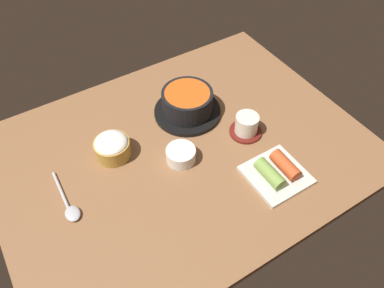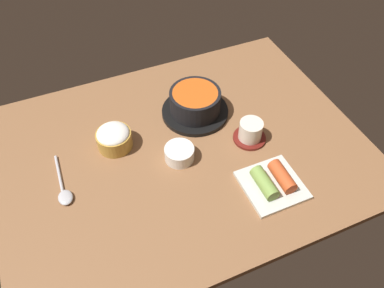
{
  "view_description": "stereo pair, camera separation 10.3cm",
  "coord_description": "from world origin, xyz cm",
  "px_view_note": "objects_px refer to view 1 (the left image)",
  "views": [
    {
      "loc": [
        -33.71,
        -59.39,
        82.37
      ],
      "look_at": [
        2.0,
        -2.0,
        5.0
      ],
      "focal_mm": 35.53,
      "sensor_mm": 36.0,
      "label": 1
    },
    {
      "loc": [
        -24.62,
        -64.13,
        82.37
      ],
      "look_at": [
        2.0,
        -2.0,
        5.0
      ],
      "focal_mm": 35.53,
      "sensor_mm": 36.0,
      "label": 2
    }
  ],
  "objects_px": {
    "tea_cup_with_saucer": "(246,125)",
    "stone_pot": "(187,104)",
    "kimchi_plate": "(277,172)",
    "banchan_cup_center": "(181,155)",
    "rice_bowl": "(112,146)",
    "spoon": "(69,207)"
  },
  "relations": [
    {
      "from": "tea_cup_with_saucer",
      "to": "spoon",
      "type": "xyz_separation_m",
      "value": [
        -0.52,
        0.02,
        -0.02
      ]
    },
    {
      "from": "tea_cup_with_saucer",
      "to": "spoon",
      "type": "relative_size",
      "value": 0.55
    },
    {
      "from": "tea_cup_with_saucer",
      "to": "stone_pot",
      "type": "bearing_deg",
      "value": 122.65
    },
    {
      "from": "tea_cup_with_saucer",
      "to": "banchan_cup_center",
      "type": "distance_m",
      "value": 0.21
    },
    {
      "from": "rice_bowl",
      "to": "banchan_cup_center",
      "type": "bearing_deg",
      "value": -37.34
    },
    {
      "from": "rice_bowl",
      "to": "kimchi_plate",
      "type": "relative_size",
      "value": 0.66
    },
    {
      "from": "rice_bowl",
      "to": "stone_pot",
      "type": "bearing_deg",
      "value": 6.98
    },
    {
      "from": "tea_cup_with_saucer",
      "to": "kimchi_plate",
      "type": "bearing_deg",
      "value": -98.96
    },
    {
      "from": "stone_pot",
      "to": "banchan_cup_center",
      "type": "xyz_separation_m",
      "value": [
        -0.11,
        -0.14,
        -0.02
      ]
    },
    {
      "from": "rice_bowl",
      "to": "tea_cup_with_saucer",
      "type": "height_order",
      "value": "rice_bowl"
    },
    {
      "from": "kimchi_plate",
      "to": "banchan_cup_center",
      "type": "bearing_deg",
      "value": 135.53
    },
    {
      "from": "banchan_cup_center",
      "to": "kimchi_plate",
      "type": "relative_size",
      "value": 0.55
    },
    {
      "from": "stone_pot",
      "to": "spoon",
      "type": "height_order",
      "value": "stone_pot"
    },
    {
      "from": "rice_bowl",
      "to": "spoon",
      "type": "relative_size",
      "value": 0.57
    },
    {
      "from": "stone_pot",
      "to": "tea_cup_with_saucer",
      "type": "xyz_separation_m",
      "value": [
        0.1,
        -0.16,
        -0.01
      ]
    },
    {
      "from": "stone_pot",
      "to": "kimchi_plate",
      "type": "bearing_deg",
      "value": -77.1
    },
    {
      "from": "tea_cup_with_saucer",
      "to": "spoon",
      "type": "distance_m",
      "value": 0.52
    },
    {
      "from": "rice_bowl",
      "to": "kimchi_plate",
      "type": "bearing_deg",
      "value": -41.47
    },
    {
      "from": "stone_pot",
      "to": "banchan_cup_center",
      "type": "bearing_deg",
      "value": -127.01
    },
    {
      "from": "stone_pot",
      "to": "spoon",
      "type": "xyz_separation_m",
      "value": [
        -0.42,
        -0.13,
        -0.03
      ]
    },
    {
      "from": "kimchi_plate",
      "to": "rice_bowl",
      "type": "bearing_deg",
      "value": 138.53
    },
    {
      "from": "kimchi_plate",
      "to": "spoon",
      "type": "relative_size",
      "value": 0.87
    }
  ]
}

